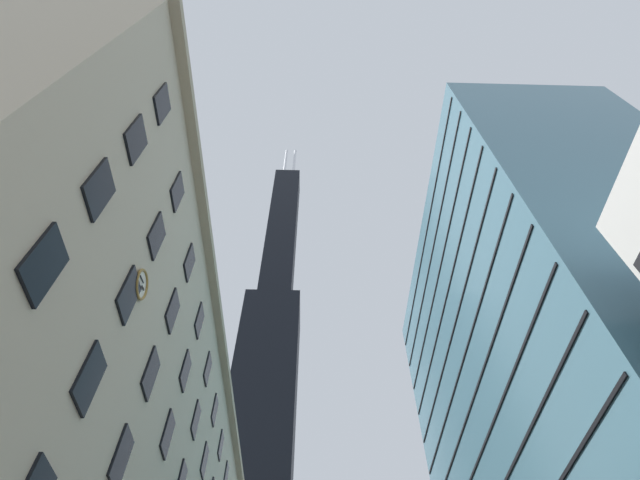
# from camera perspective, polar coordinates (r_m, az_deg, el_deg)

# --- Properties ---
(dark_skyscraper) EXTENTS (22.46, 22.46, 214.85)m
(dark_skyscraper) POSITION_cam_1_polar(r_m,az_deg,el_deg) (119.09, -7.24, -23.12)
(dark_skyscraper) COLOR black
(dark_skyscraper) RESTS_ON ground
(glass_office_midrise) EXTENTS (17.68, 39.26, 55.27)m
(glass_office_midrise) POSITION_cam_1_polar(r_m,az_deg,el_deg) (50.48, 27.51, -17.15)
(glass_office_midrise) COLOR teal
(glass_office_midrise) RESTS_ON ground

